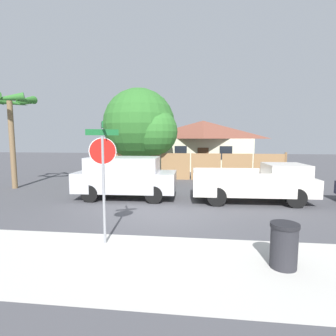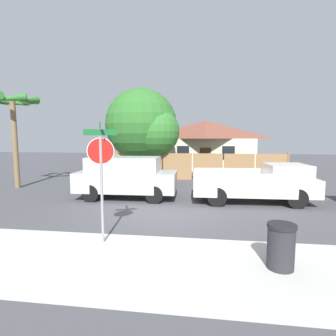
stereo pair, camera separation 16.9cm
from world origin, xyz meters
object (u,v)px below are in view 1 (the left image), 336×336
(house, at_px, (203,144))
(oak_tree, at_px, (142,126))
(red_suv, at_px, (125,176))
(stop_sign, at_px, (103,163))
(trash_bin, at_px, (284,245))
(palm_tree, at_px, (10,108))
(orange_pickup, at_px, (256,183))

(house, distance_m, oak_tree, 8.05)
(oak_tree, bearing_deg, house, 57.37)
(red_suv, bearing_deg, stop_sign, -81.89)
(oak_tree, bearing_deg, trash_bin, -65.40)
(house, height_order, trash_bin, house)
(palm_tree, xyz_separation_m, red_suv, (6.77, -1.72, -3.33))
(orange_pickup, bearing_deg, trash_bin, -98.31)
(red_suv, relative_size, orange_pickup, 0.90)
(oak_tree, distance_m, palm_tree, 7.88)
(house, distance_m, trash_bin, 19.34)
(red_suv, distance_m, orange_pickup, 5.78)
(palm_tree, height_order, orange_pickup, palm_tree)
(palm_tree, relative_size, trash_bin, 5.29)
(stop_sign, bearing_deg, house, 58.37)
(stop_sign, bearing_deg, trash_bin, -34.09)
(red_suv, xyz_separation_m, orange_pickup, (5.78, 0.01, -0.19))
(stop_sign, bearing_deg, orange_pickup, 23.17)
(red_suv, distance_m, trash_bin, 7.83)
(trash_bin, bearing_deg, red_suv, 130.75)
(house, relative_size, trash_bin, 9.13)
(orange_pickup, relative_size, trash_bin, 5.26)
(palm_tree, height_order, stop_sign, palm_tree)
(trash_bin, bearing_deg, palm_tree, 147.24)
(orange_pickup, height_order, trash_bin, orange_pickup)
(oak_tree, distance_m, orange_pickup, 9.59)
(red_suv, bearing_deg, trash_bin, -51.03)
(oak_tree, bearing_deg, orange_pickup, -45.78)
(oak_tree, xyz_separation_m, orange_pickup, (6.41, -6.58, -2.75))
(orange_pickup, relative_size, stop_sign, 1.62)
(orange_pickup, height_order, stop_sign, stop_sign)
(stop_sign, xyz_separation_m, trash_bin, (4.21, -0.82, -1.61))
(house, bearing_deg, red_suv, -105.39)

